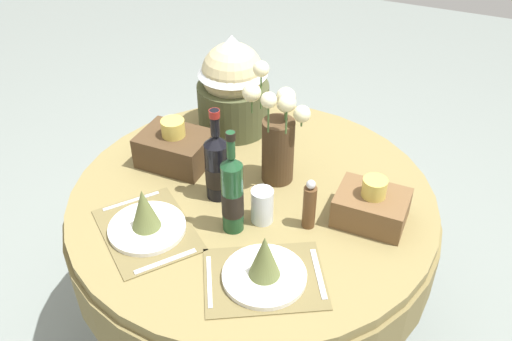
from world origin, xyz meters
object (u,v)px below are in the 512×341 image
flower_vase (278,134)px  woven_basket_side_right (371,206)px  dining_table (253,225)px  woven_basket_side_left (175,147)px  wine_bottle_right (217,166)px  gift_tub_back_left (233,81)px  place_setting_left (146,219)px  pepper_mill (309,205)px  tumbler_mid (262,206)px  place_setting_right (264,267)px  wine_bottle_left (232,194)px

flower_vase → woven_basket_side_right: flower_vase is taller
dining_table → woven_basket_side_left: (-0.33, 0.06, 0.20)m
wine_bottle_right → gift_tub_back_left: (-0.13, 0.41, 0.08)m
place_setting_left → woven_basket_side_left: woven_basket_side_left is taller
woven_basket_side_left → pepper_mill: bearing=-13.3°
place_setting_left → tumbler_mid: size_ratio=3.64×
wine_bottle_right → tumbler_mid: wine_bottle_right is taller
woven_basket_side_left → woven_basket_side_right: woven_basket_side_left is taller
dining_table → woven_basket_side_right: 0.44m
dining_table → place_setting_right: 0.42m
gift_tub_back_left → woven_basket_side_right: 0.72m
place_setting_right → woven_basket_side_left: woven_basket_side_left is taller
place_setting_right → gift_tub_back_left: 0.82m
gift_tub_back_left → dining_table: bearing=-56.4°
flower_vase → pepper_mill: flower_vase is taller
woven_basket_side_right → pepper_mill: bearing=-148.9°
woven_basket_side_right → gift_tub_back_left: bearing=152.7°
pepper_mill → place_setting_left: bearing=-153.6°
place_setting_right → tumbler_mid: size_ratio=3.60×
tumbler_mid → wine_bottle_left: bearing=-134.5°
dining_table → woven_basket_side_left: woven_basket_side_left is taller
gift_tub_back_left → woven_basket_side_right: gift_tub_back_left is taller
place_setting_right → pepper_mill: (0.04, 0.26, 0.04)m
wine_bottle_right → pepper_mill: wine_bottle_right is taller
dining_table → place_setting_right: size_ratio=2.96×
wine_bottle_right → woven_basket_side_right: size_ratio=1.51×
dining_table → woven_basket_side_right: woven_basket_side_right is taller
place_setting_right → gift_tub_back_left: bearing=121.4°
place_setting_left → flower_vase: bearing=57.0°
flower_vase → wine_bottle_right: flower_vase is taller
dining_table → wine_bottle_right: (-0.10, -0.05, 0.26)m
place_setting_left → woven_basket_side_right: bearing=27.7°
dining_table → place_setting_left: bearing=-127.9°
place_setting_left → tumbler_mid: place_setting_left is taller
wine_bottle_right → pepper_mill: bearing=-3.8°
dining_table → wine_bottle_right: wine_bottle_right is taller
dining_table → wine_bottle_left: size_ratio=3.53×
tumbler_mid → gift_tub_back_left: size_ratio=0.31×
dining_table → wine_bottle_left: wine_bottle_left is taller
tumbler_mid → woven_basket_side_left: woven_basket_side_left is taller
tumbler_mid → gift_tub_back_left: bearing=124.5°
tumbler_mid → woven_basket_side_right: bearing=23.6°
wine_bottle_left → gift_tub_back_left: gift_tub_back_left is taller
place_setting_left → flower_vase: (0.27, 0.41, 0.14)m
wine_bottle_left → tumbler_mid: (0.07, 0.07, -0.08)m
wine_bottle_left → woven_basket_side_left: bearing=145.5°
wine_bottle_left → gift_tub_back_left: bearing=115.2°
flower_vase → wine_bottle_left: size_ratio=1.14×
place_setting_right → wine_bottle_right: (-0.29, 0.28, 0.08)m
woven_basket_side_right → place_setting_right: bearing=-120.0°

